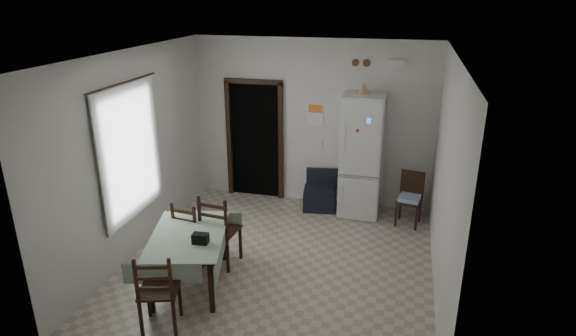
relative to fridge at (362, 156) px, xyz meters
The scene contains 25 objects.
ground 2.37m from the fridge, 115.24° to the right, with size 4.50×4.50×0.00m, color #B5A893.
ceiling 2.83m from the fridge, 115.24° to the right, with size 4.20×4.50×0.02m, color white, non-canonical shape.
wall_back 1.05m from the fridge, 160.62° to the left, with size 4.20×0.02×2.90m, color silver, non-canonical shape.
wall_front 4.30m from the fridge, 102.28° to the right, with size 4.20×0.02×2.90m, color silver, non-canonical shape.
wall_left 3.60m from the fridge, 147.33° to the right, with size 0.02×4.50×2.90m, color silver, non-canonical shape.
wall_right 2.31m from the fridge, 58.34° to the right, with size 0.02×4.50×2.90m, color silver, non-canonical shape.
doorway 2.03m from the fridge, 165.05° to the left, with size 1.06×0.52×2.22m.
window_recess 3.76m from the fridge, 145.16° to the right, with size 0.10×1.20×1.60m, color silver.
curtain 3.67m from the fridge, 144.17° to the right, with size 0.02×1.45×1.85m, color white.
curtain_rod 3.91m from the fridge, 144.07° to the right, with size 0.02×0.02×1.60m, color black.
calendar 1.08m from the fridge, 160.29° to the left, with size 0.28×0.02×0.40m, color white.
calendar_image 1.14m from the fridge, 160.64° to the left, with size 0.24×0.01×0.14m, color orange.
light_switch 0.82m from the fridge, 157.93° to the left, with size 0.08×0.02×0.12m, color beige.
vent_left 1.53m from the fridge, 124.51° to the left, with size 0.12×0.12×0.03m, color brown.
vent_right 1.52m from the fridge, 95.56° to the left, with size 0.12×0.12×0.03m, color brown.
emergency_light 1.60m from the fridge, 32.45° to the left, with size 0.25×0.07×0.09m, color white.
fridge is the anchor object (origin of this frame).
tan_cone 1.13m from the fridge, 145.44° to the left, with size 0.23×0.23×0.18m, color tan.
navy_seat 0.99m from the fridge, behind, with size 0.55×0.53×0.67m, color black, non-canonical shape.
corner_chair 1.05m from the fridge, 17.81° to the right, with size 0.38×0.38×0.87m, color black, non-canonical shape.
dining_table 3.38m from the fridge, 125.02° to the right, with size 0.91×1.38×0.72m, color #93A78F, non-canonical shape.
black_bag 3.32m from the fridge, 119.95° to the right, with size 0.19×0.12×0.13m, color black.
dining_chair_far_left 3.08m from the fridge, 134.23° to the right, with size 0.40×0.40×0.94m, color black, non-canonical shape.
dining_chair_far_right 2.77m from the fridge, 128.49° to the right, with size 0.46×0.46×1.07m, color black, non-canonical shape.
dining_chair_near_head 4.07m from the fridge, 117.42° to the right, with size 0.42×0.42×0.99m, color black, non-canonical shape.
Camera 1 is at (1.56, -5.72, 3.63)m, focal length 30.00 mm.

